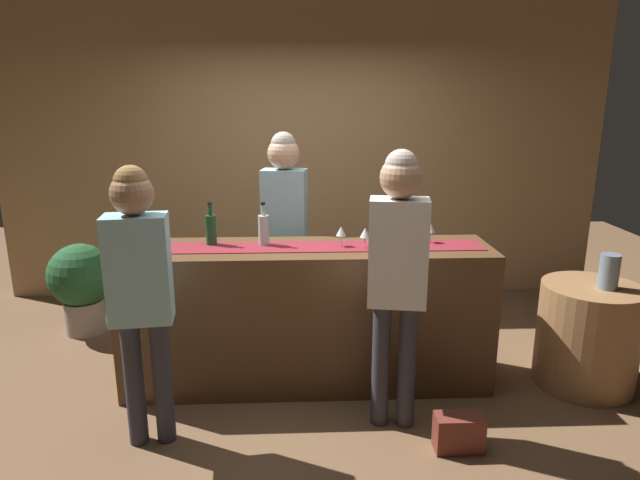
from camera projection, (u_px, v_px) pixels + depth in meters
name	position (u px, v px, depth m)	size (l,w,h in m)	color
ground_plane	(308.00, 380.00, 3.98)	(10.00, 10.00, 0.00)	brown
back_wall	(303.00, 153.00, 5.44)	(6.00, 0.12, 2.90)	tan
bar_counter	(307.00, 316.00, 3.85)	(2.54, 0.60, 1.00)	#543821
counter_runner_cloth	(307.00, 247.00, 3.72)	(2.41, 0.28, 0.01)	maroon
wine_bottle_green	(211.00, 229.00, 3.75)	(0.07, 0.07, 0.30)	#194723
wine_bottle_clear	(264.00, 229.00, 3.74)	(0.07, 0.07, 0.30)	#B2C6C1
wine_glass_near_customer	(431.00, 228.00, 3.80)	(0.07, 0.07, 0.14)	silver
wine_glass_mid_counter	(341.00, 232.00, 3.70)	(0.07, 0.07, 0.14)	silver
wine_glass_far_end	(365.00, 233.00, 3.66)	(0.07, 0.07, 0.14)	silver
bartender	(285.00, 217.00, 4.25)	(0.37, 0.25, 1.75)	#26262B
customer_sipping	(398.00, 262.00, 3.18)	(0.37, 0.25, 1.72)	#33333D
customer_browsing	(139.00, 280.00, 3.02)	(0.36, 0.24, 1.65)	#33333D
round_side_table	(587.00, 336.00, 3.84)	(0.68, 0.68, 0.74)	#996B42
vase_on_side_table	(609.00, 272.00, 3.67)	(0.13, 0.13, 0.24)	slate
potted_plant_tall	(81.00, 282.00, 4.68)	(0.54, 0.54, 0.79)	#9E9389
handbag	(459.00, 433.00, 3.16)	(0.28, 0.14, 0.22)	brown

